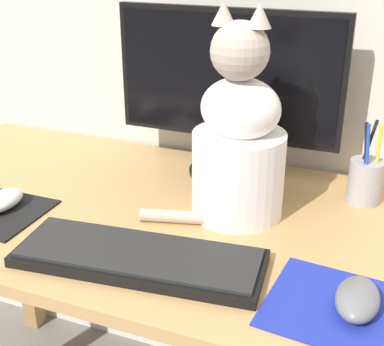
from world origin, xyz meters
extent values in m
cube|color=tan|center=(0.00, 0.00, 0.69)|extent=(1.48, 0.65, 0.02)
cube|color=olive|center=(-0.70, 0.29, 0.34)|extent=(0.05, 0.05, 0.68)
cylinder|color=black|center=(-0.02, 0.23, 0.71)|extent=(0.17, 0.17, 0.01)
cylinder|color=black|center=(-0.02, 0.23, 0.75)|extent=(0.04, 0.04, 0.08)
cube|color=black|center=(-0.02, 0.23, 0.94)|extent=(0.51, 0.02, 0.29)
cube|color=black|center=(-0.02, 0.22, 0.94)|extent=(0.49, 0.00, 0.26)
cube|color=black|center=(-0.03, -0.19, 0.71)|extent=(0.44, 0.20, 0.02)
cube|color=black|center=(-0.03, -0.19, 0.72)|extent=(0.42, 0.18, 0.01)
cube|color=#1E2D9E|center=(0.31, -0.19, 0.71)|extent=(0.24, 0.21, 0.00)
ellipsoid|color=white|center=(-0.38, -0.12, 0.72)|extent=(0.06, 0.10, 0.03)
ellipsoid|color=slate|center=(0.33, -0.18, 0.73)|extent=(0.06, 0.11, 0.04)
cylinder|color=white|center=(0.07, 0.05, 0.79)|extent=(0.20, 0.20, 0.17)
ellipsoid|color=white|center=(0.07, 0.05, 0.92)|extent=(0.17, 0.14, 0.12)
sphere|color=#B2A393|center=(0.07, 0.04, 1.03)|extent=(0.12, 0.12, 0.11)
cone|color=#B2A393|center=(0.04, 0.04, 1.10)|extent=(0.05, 0.05, 0.04)
cone|color=#B2A393|center=(0.10, 0.04, 1.10)|extent=(0.05, 0.05, 0.04)
cylinder|color=#B2A393|center=(0.02, -0.02, 0.72)|extent=(0.23, 0.09, 0.03)
cylinder|color=#99999E|center=(0.30, 0.20, 0.75)|extent=(0.07, 0.07, 0.09)
cylinder|color=black|center=(0.30, 0.21, 0.81)|extent=(0.03, 0.02, 0.14)
cylinder|color=black|center=(0.30, 0.19, 0.81)|extent=(0.02, 0.01, 0.14)
cylinder|color=#1E47B2|center=(0.30, 0.18, 0.81)|extent=(0.02, 0.01, 0.14)
cylinder|color=yellow|center=(0.32, 0.20, 0.81)|extent=(0.01, 0.02, 0.14)
camera|label=1|loc=(0.34, -0.87, 1.22)|focal=50.00mm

